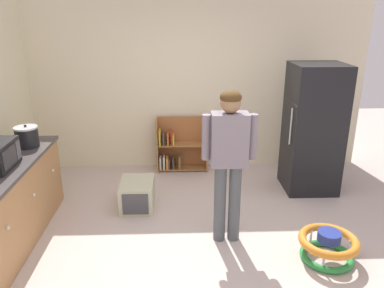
# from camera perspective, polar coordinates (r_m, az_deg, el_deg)

# --- Properties ---
(ground_plane) EXTENTS (12.00, 12.00, 0.00)m
(ground_plane) POSITION_cam_1_polar(r_m,az_deg,el_deg) (4.29, 2.57, -14.97)
(ground_plane) COLOR beige
(ground_plane) RESTS_ON ground
(back_wall) EXTENTS (5.20, 0.06, 2.70)m
(back_wall) POSITION_cam_1_polar(r_m,az_deg,el_deg) (5.96, 0.98, 9.05)
(back_wall) COLOR #EFE5C0
(back_wall) RESTS_ON ground
(kitchen_counter) EXTENTS (0.65, 2.01, 0.90)m
(kitchen_counter) POSITION_cam_1_polar(r_m,az_deg,el_deg) (4.60, -26.32, -8.14)
(kitchen_counter) COLOR #AE7D4C
(kitchen_counter) RESTS_ON ground
(refrigerator) EXTENTS (0.73, 0.68, 1.78)m
(refrigerator) POSITION_cam_1_polar(r_m,az_deg,el_deg) (5.47, 17.80, 2.20)
(refrigerator) COLOR black
(refrigerator) RESTS_ON ground
(bookshelf) EXTENTS (0.80, 0.28, 0.85)m
(bookshelf) POSITION_cam_1_polar(r_m,az_deg,el_deg) (6.04, -2.03, -0.55)
(bookshelf) COLOR #A16B39
(bookshelf) RESTS_ON ground
(standing_person) EXTENTS (0.57, 0.22, 1.69)m
(standing_person) POSITION_cam_1_polar(r_m,az_deg,el_deg) (3.94, 5.59, -1.46)
(standing_person) COLOR #4F5458
(standing_person) RESTS_ON ground
(baby_walker) EXTENTS (0.60, 0.60, 0.32)m
(baby_walker) POSITION_cam_1_polar(r_m,az_deg,el_deg) (4.23, 19.83, -14.27)
(baby_walker) COLOR green
(baby_walker) RESTS_ON ground
(pet_carrier) EXTENTS (0.42, 0.55, 0.36)m
(pet_carrier) POSITION_cam_1_polar(r_m,az_deg,el_deg) (4.99, -8.23, -7.52)
(pet_carrier) COLOR beige
(pet_carrier) RESTS_ON ground
(crock_pot) EXTENTS (0.27, 0.27, 0.27)m
(crock_pot) POSITION_cam_1_polar(r_m,az_deg,el_deg) (4.86, -23.67, 1.02)
(crock_pot) COLOR black
(crock_pot) RESTS_ON kitchen_counter
(teal_cup) EXTENTS (0.08, 0.08, 0.09)m
(teal_cup) POSITION_cam_1_polar(r_m,az_deg,el_deg) (5.13, -24.19, 0.96)
(teal_cup) COLOR teal
(teal_cup) RESTS_ON kitchen_counter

